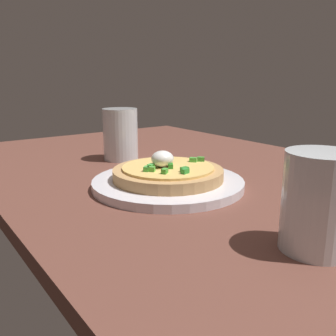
% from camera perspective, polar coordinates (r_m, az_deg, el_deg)
% --- Properties ---
extents(dining_table, '(1.15, 0.73, 0.02)m').
position_cam_1_polar(dining_table, '(0.76, 2.93, -1.32)').
color(dining_table, brown).
rests_on(dining_table, ground).
extents(plate, '(0.26, 0.26, 0.01)m').
position_cam_1_polar(plate, '(0.65, 0.00, -2.32)').
color(plate, white).
rests_on(plate, dining_table).
extents(pizza, '(0.19, 0.19, 0.05)m').
position_cam_1_polar(pizza, '(0.64, -0.04, -0.67)').
color(pizza, tan).
rests_on(pizza, plate).
extents(cup_near, '(0.08, 0.08, 0.11)m').
position_cam_1_polar(cup_near, '(0.44, 22.03, -5.62)').
color(cup_near, silver).
rests_on(cup_near, dining_table).
extents(cup_far, '(0.08, 0.08, 0.12)m').
position_cam_1_polar(cup_far, '(0.86, -7.26, 4.74)').
color(cup_far, silver).
rests_on(cup_far, dining_table).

